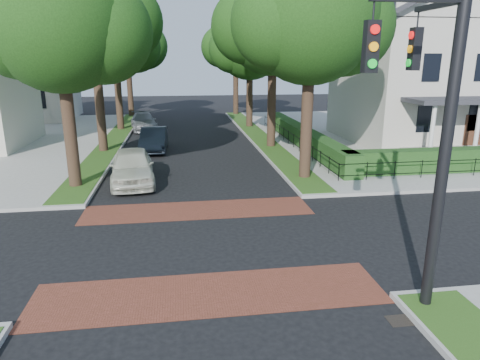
% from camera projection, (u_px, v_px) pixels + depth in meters
% --- Properties ---
extents(ground, '(120.00, 120.00, 0.00)m').
position_uv_depth(ground, '(203.00, 243.00, 14.05)').
color(ground, black).
rests_on(ground, ground).
extents(sidewalk_ne, '(30.00, 30.00, 0.15)m').
position_uv_depth(sidewalk_ne, '(429.00, 133.00, 34.78)').
color(sidewalk_ne, gray).
rests_on(sidewalk_ne, ground).
extents(crosswalk_far, '(9.00, 2.20, 0.01)m').
position_uv_depth(crosswalk_far, '(198.00, 210.00, 17.09)').
color(crosswalk_far, brown).
rests_on(crosswalk_far, ground).
extents(crosswalk_near, '(9.00, 2.20, 0.01)m').
position_uv_depth(crosswalk_near, '(210.00, 294.00, 11.00)').
color(crosswalk_near, brown).
rests_on(crosswalk_near, ground).
extents(storm_drain, '(0.65, 0.45, 0.01)m').
position_uv_depth(storm_drain, '(402.00, 320.00, 9.87)').
color(storm_drain, black).
rests_on(storm_drain, ground).
extents(grass_strip_ne, '(1.60, 29.80, 0.02)m').
position_uv_depth(grass_strip_ne, '(258.00, 136.00, 32.93)').
color(grass_strip_ne, '#234313').
rests_on(grass_strip_ne, sidewalk_ne).
extents(grass_strip_nw, '(1.60, 29.80, 0.02)m').
position_uv_depth(grass_strip_nw, '(114.00, 139.00, 31.46)').
color(grass_strip_nw, '#234313').
rests_on(grass_strip_nw, sidewalk_nw).
extents(tree_right_near, '(7.75, 6.67, 10.66)m').
position_uv_depth(tree_right_near, '(312.00, 18.00, 19.63)').
color(tree_right_near, black).
rests_on(tree_right_near, sidewalk_ne).
extents(tree_right_mid, '(8.25, 7.09, 11.22)m').
position_uv_depth(tree_right_mid, '(274.00, 24.00, 27.16)').
color(tree_right_mid, black).
rests_on(tree_right_mid, sidewalk_ne).
extents(tree_right_far, '(7.25, 6.23, 9.74)m').
position_uv_depth(tree_right_far, '(251.00, 46.00, 36.00)').
color(tree_right_far, black).
rests_on(tree_right_far, sidewalk_ne).
extents(tree_right_back, '(7.50, 6.45, 10.20)m').
position_uv_depth(tree_right_back, '(236.00, 45.00, 44.49)').
color(tree_right_back, black).
rests_on(tree_right_back, sidewalk_ne).
extents(tree_left_near, '(7.50, 6.45, 10.20)m').
position_uv_depth(tree_left_near, '(62.00, 24.00, 18.22)').
color(tree_left_near, black).
rests_on(tree_left_near, sidewalk_nw).
extents(tree_left_mid, '(8.00, 6.88, 11.48)m').
position_uv_depth(tree_left_mid, '(94.00, 15.00, 25.56)').
color(tree_left_mid, black).
rests_on(tree_left_mid, sidewalk_nw).
extents(tree_left_far, '(7.00, 6.02, 9.86)m').
position_uv_depth(tree_left_far, '(116.00, 43.00, 34.44)').
color(tree_left_far, black).
rests_on(tree_left_far, sidewalk_nw).
extents(tree_left_back, '(7.75, 6.66, 10.44)m').
position_uv_depth(tree_left_back, '(128.00, 43.00, 42.96)').
color(tree_left_back, black).
rests_on(tree_left_back, sidewalk_nw).
extents(hedge_main_road, '(1.00, 18.00, 1.20)m').
position_uv_depth(hedge_main_road, '(302.00, 136.00, 29.18)').
color(hedge_main_road, '#183C14').
rests_on(hedge_main_road, sidewalk_ne).
extents(fence_main_road, '(0.06, 18.00, 0.90)m').
position_uv_depth(fence_main_road, '(291.00, 139.00, 29.11)').
color(fence_main_road, black).
rests_on(fence_main_road, sidewalk_ne).
extents(house_victorian, '(13.00, 13.05, 12.48)m').
position_uv_depth(house_victorian, '(437.00, 56.00, 29.95)').
color(house_victorian, beige).
rests_on(house_victorian, sidewalk_ne).
extents(house_left_far, '(10.00, 9.00, 10.14)m').
position_uv_depth(house_left_far, '(21.00, 68.00, 41.04)').
color(house_left_far, beige).
rests_on(house_left_far, sidewalk_nw).
extents(traffic_signal, '(2.17, 2.00, 8.00)m').
position_uv_depth(traffic_signal, '(436.00, 112.00, 9.23)').
color(traffic_signal, black).
rests_on(traffic_signal, sidewalk_se).
extents(parked_car_front, '(2.49, 5.15, 1.69)m').
position_uv_depth(parked_car_front, '(132.00, 166.00, 20.57)').
color(parked_car_front, silver).
rests_on(parked_car_front, ground).
extents(parked_car_middle, '(1.70, 4.65, 1.52)m').
position_uv_depth(parked_car_middle, '(154.00, 139.00, 27.99)').
color(parked_car_middle, '#1F272F').
rests_on(parked_car_middle, ground).
extents(parked_car_rear, '(2.69, 5.14, 1.42)m').
position_uv_depth(parked_car_rear, '(144.00, 122.00, 36.32)').
color(parked_car_rear, slate).
rests_on(parked_car_rear, ground).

